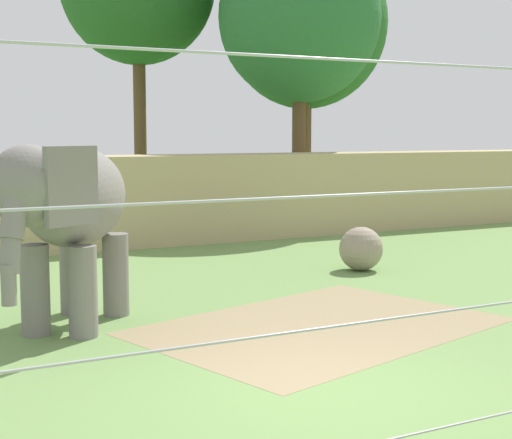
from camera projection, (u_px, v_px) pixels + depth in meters
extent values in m
plane|color=#6B8E4C|center=(314.00, 392.00, 8.64)|extent=(120.00, 120.00, 0.00)
cube|color=#937F5B|center=(320.00, 326.00, 11.61)|extent=(6.02, 4.93, 0.01)
cube|color=tan|center=(58.00, 203.00, 19.11)|extent=(36.00, 1.80, 2.32)
cylinder|color=gray|center=(83.00, 292.00, 10.93)|extent=(0.41, 0.41, 1.31)
cylinder|color=gray|center=(35.00, 290.00, 11.05)|extent=(0.41, 0.41, 1.31)
cylinder|color=gray|center=(116.00, 275.00, 12.25)|extent=(0.41, 0.41, 1.31)
cylinder|color=gray|center=(73.00, 273.00, 12.37)|extent=(0.41, 0.41, 1.31)
ellipsoid|color=gray|center=(75.00, 197.00, 11.50)|extent=(2.53, 2.74, 1.50)
ellipsoid|color=gray|center=(28.00, 186.00, 9.97)|extent=(1.39, 1.37, 1.08)
cube|color=gray|center=(72.00, 186.00, 9.97)|extent=(0.79, 0.48, 1.03)
cylinder|color=gray|center=(14.00, 219.00, 9.62)|extent=(0.52, 0.55, 0.59)
cylinder|color=gray|center=(11.00, 253.00, 9.56)|extent=(0.40, 0.41, 0.55)
cylinder|color=gray|center=(9.00, 285.00, 9.53)|extent=(0.27, 0.27, 0.52)
cylinder|color=gray|center=(108.00, 196.00, 12.85)|extent=(0.25, 0.28, 0.75)
sphere|color=gray|center=(361.00, 249.00, 16.27)|extent=(0.93, 0.93, 0.93)
cylinder|color=#B7B7BC|center=(494.00, 416.00, 6.18)|extent=(9.49, 0.02, 0.02)
cylinder|color=#B7B7BC|center=(498.00, 304.00, 6.08)|extent=(9.49, 0.02, 0.02)
cylinder|color=#B7B7BC|center=(502.00, 188.00, 5.98)|extent=(9.49, 0.02, 0.02)
cylinder|color=#B7B7BC|center=(506.00, 68.00, 5.87)|extent=(9.49, 0.02, 0.02)
cylinder|color=brown|center=(140.00, 133.00, 27.16)|extent=(0.44, 0.44, 5.80)
cylinder|color=brown|center=(303.00, 137.00, 26.87)|extent=(0.44, 0.44, 5.54)
ellipsoid|color=#235B23|center=(304.00, 0.00, 26.34)|extent=(4.44, 4.44, 4.66)
cylinder|color=brown|center=(305.00, 154.00, 27.66)|extent=(0.44, 0.44, 4.33)
ellipsoid|color=#235B23|center=(306.00, 23.00, 27.14)|extent=(5.73, 5.73, 6.02)
cylinder|color=brown|center=(299.00, 155.00, 25.16)|extent=(0.44, 0.44, 4.39)
ellipsoid|color=#286633|center=(300.00, 17.00, 24.67)|extent=(5.21, 5.21, 5.47)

